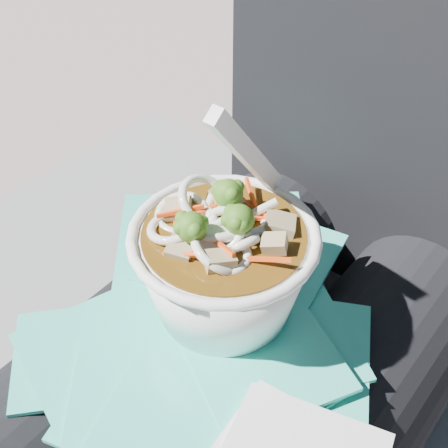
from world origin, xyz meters
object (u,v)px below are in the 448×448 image
Objects in this scene: person_body at (282,318)px; plastic_bag at (208,336)px; stone_ledge at (290,445)px; udon_bowl at (223,261)px; lap at (225,395)px.

person_body is 0.12m from plastic_bag.
stone_ledge is 0.42m from plastic_bag.
person_body is 0.15m from udon_bowl.
person_body reaches higher than plastic_bag.
plastic_bag is (-0.01, -0.01, 0.09)m from lap.
person_body reaches higher than udon_bowl.
stone_ledge is 1.00× the size of person_body.
udon_bowl is at bearing -103.55° from person_body.
plastic_bag is 1.98× the size of udon_bowl.
udon_bowl reaches higher than lap.
udon_bowl is (-0.01, 0.03, 0.06)m from plastic_bag.
udon_bowl is at bearing -97.61° from stone_ledge.
lap is 1.24× the size of plastic_bag.
udon_bowl is (-0.02, -0.07, 0.13)m from person_body.
lap is 0.09m from plastic_bag.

